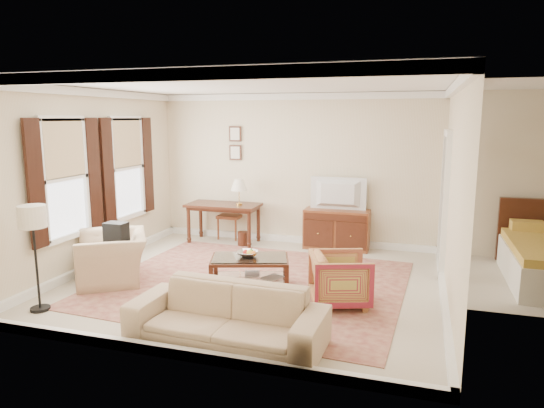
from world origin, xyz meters
The scene contains 20 objects.
room_shell centered at (0.00, 0.00, 2.47)m, with size 5.51×5.01×2.91m.
window_front centered at (-2.70, -0.70, 1.55)m, with size 0.12×1.56×1.80m, color #CCB284, non-canonical shape.
window_rear centered at (-2.70, 0.90, 1.55)m, with size 0.12×1.56×1.80m, color #CCB284, non-canonical shape.
doorway centered at (2.71, 1.50, 1.08)m, with size 0.10×1.12×2.25m, color white, non-canonical shape.
rug centered at (0.02, -0.08, 0.01)m, with size 4.34×3.72×0.01m, color maroon.
writing_desk centered at (-1.33, 2.05, 0.66)m, with size 1.42×0.71×0.77m.
desk_chair centered at (-1.34, 2.40, 0.53)m, with size 0.45×0.45×1.05m, color brown, non-canonical shape.
desk_lamp centered at (-1.00, 2.05, 1.02)m, with size 0.32×0.32×0.50m, color silver, non-canonical shape.
framed_prints centered at (-1.23, 2.47, 1.94)m, with size 0.25×0.04×0.68m, color #3E1D11, non-canonical shape.
sideboard centered at (0.88, 2.24, 0.37)m, with size 1.21×0.47×0.74m, color brown.
tv centered at (0.88, 2.22, 1.24)m, with size 0.99×0.57×0.13m, color black.
coffee_table centered at (0.04, -0.28, 0.36)m, with size 1.25×0.95×0.47m.
fruit_bowl centered at (0.00, -0.26, 0.52)m, with size 0.42×0.42×0.10m, color silver.
book_a centered at (-0.06, -0.21, 0.18)m, with size 0.28×0.04×0.38m, color brown.
book_b centered at (0.27, -0.19, 0.18)m, with size 0.28×0.03×0.38m, color brown.
striped_armchair centered at (1.39, -0.52, 0.38)m, with size 0.74×0.70×0.77m, color maroon.
club_armchair centered at (-2.04, -0.59, 0.49)m, with size 1.12×0.73×0.98m, color tan.
backpack centered at (-1.95, -0.59, 0.74)m, with size 0.32×0.22×0.40m, color black.
sofa centered at (0.39, -2.00, 0.42)m, with size 2.15×0.63×0.84m, color tan.
floor_lamp centered at (-2.26, -1.84, 1.13)m, with size 0.34×0.34×1.37m.
Camera 1 is at (2.32, -6.60, 2.44)m, focal length 32.00 mm.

